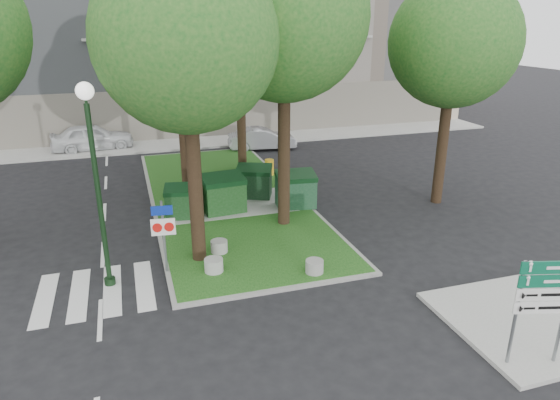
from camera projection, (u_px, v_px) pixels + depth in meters
name	position (u px, v px, depth m)	size (l,w,h in m)	color
ground	(266.00, 292.00, 14.29)	(120.00, 120.00, 0.00)	black
median_island	(226.00, 198.00, 21.57)	(6.00, 16.00, 0.12)	#174513
median_kerb	(226.00, 198.00, 21.57)	(6.30, 16.30, 0.10)	gray
sidewalk_corner	(543.00, 318.00, 12.97)	(5.00, 4.00, 0.12)	#999993
building_sidewalk	(183.00, 144.00, 30.83)	(42.00, 3.00, 0.12)	#999993
zebra_crossing	(128.00, 287.00, 14.57)	(5.00, 3.00, 0.01)	silver
apartment_building	(162.00, 8.00, 34.81)	(41.00, 12.00, 16.00)	#C7B095
tree_median_near_left	(188.00, 21.00, 13.66)	(5.20, 5.20, 10.53)	black
tree_median_mid	(179.00, 29.00, 19.74)	(4.80, 4.80, 9.99)	black
tree_street_right	(457.00, 29.00, 18.98)	(5.00, 5.00, 10.06)	black
dumpster_a	(183.00, 202.00, 19.20)	(1.52, 1.20, 1.28)	black
dumpster_b	(223.00, 194.00, 19.70)	(1.75, 1.30, 1.53)	#113A11
dumpster_c	(254.00, 182.00, 21.37)	(1.77, 1.53, 1.38)	black
dumpster_d	(296.00, 190.00, 20.25)	(1.70, 1.28, 1.48)	#123A1F
bollard_left	(214.00, 265.00, 15.16)	(0.57, 0.57, 0.41)	#9C9D98
bollard_right	(314.00, 266.00, 15.10)	(0.55, 0.55, 0.39)	gray
bollard_mid	(219.00, 246.00, 16.42)	(0.55, 0.55, 0.40)	gray
litter_bin	(269.00, 167.00, 24.43)	(0.44, 0.44, 0.77)	gold
street_lamp	(94.00, 164.00, 13.45)	(0.47, 0.47, 5.87)	black
traffic_sign_pole	(163.00, 228.00, 14.80)	(0.72, 0.12, 2.39)	slate
directional_sign	(544.00, 296.00, 10.67)	(1.23, 0.37, 2.53)	slate
car_white	(92.00, 137.00, 29.30)	(1.86, 4.63, 1.58)	silver
car_silver	(262.00, 139.00, 29.51)	(1.39, 3.97, 1.31)	gray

